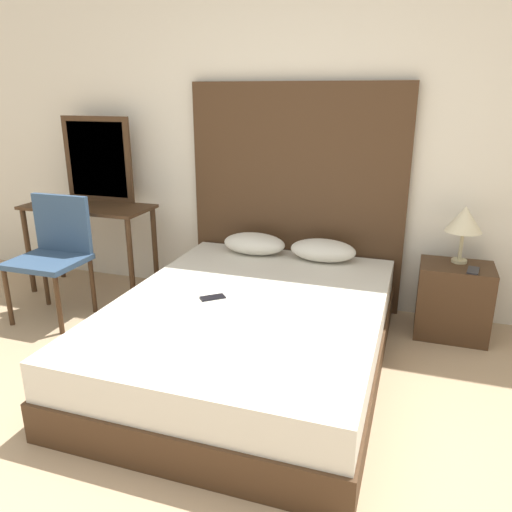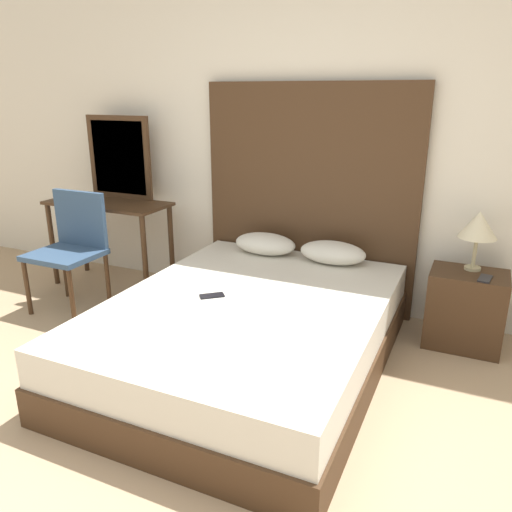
% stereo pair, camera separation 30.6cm
% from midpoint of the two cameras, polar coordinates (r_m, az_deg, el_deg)
% --- Properties ---
extents(wall_back, '(10.00, 0.06, 2.70)m').
position_cam_midpoint_polar(wall_back, '(3.92, 8.91, 13.64)').
color(wall_back, silver).
rests_on(wall_back, ground_plane).
extents(bed, '(1.61, 2.13, 0.44)m').
position_cam_midpoint_polar(bed, '(3.15, 2.00, -8.80)').
color(bed, '#422B19').
rests_on(bed, ground_plane).
extents(headboard, '(1.69, 0.05, 1.73)m').
position_cam_midpoint_polar(headboard, '(3.92, 8.29, 6.47)').
color(headboard, '#422B19').
rests_on(headboard, ground_plane).
extents(pillow_left, '(0.49, 0.28, 0.16)m').
position_cam_midpoint_polar(pillow_left, '(3.89, 3.31, 1.38)').
color(pillow_left, silver).
rests_on(pillow_left, bed).
extents(pillow_right, '(0.49, 0.28, 0.16)m').
position_cam_midpoint_polar(pillow_right, '(3.74, 11.09, 0.35)').
color(pillow_right, silver).
rests_on(pillow_right, bed).
extents(phone_on_bed, '(0.16, 0.15, 0.01)m').
position_cam_midpoint_polar(phone_on_bed, '(3.10, -2.24, -4.61)').
color(phone_on_bed, black).
rests_on(phone_on_bed, bed).
extents(nightstand, '(0.49, 0.36, 0.52)m').
position_cam_midpoint_polar(nightstand, '(3.71, 25.00, -5.59)').
color(nightstand, '#422B19').
rests_on(nightstand, ground_plane).
extents(table_lamp, '(0.25, 0.25, 0.40)m').
position_cam_midpoint_polar(table_lamp, '(3.60, 26.36, 3.07)').
color(table_lamp, tan).
rests_on(table_lamp, nightstand).
extents(phone_on_nightstand, '(0.09, 0.16, 0.01)m').
position_cam_midpoint_polar(phone_on_nightstand, '(3.53, 27.01, -2.35)').
color(phone_on_nightstand, '#232328').
rests_on(phone_on_nightstand, nightstand).
extents(vanity_desk, '(1.08, 0.46, 0.76)m').
position_cam_midpoint_polar(vanity_desk, '(4.45, -14.61, 4.32)').
color(vanity_desk, '#422B19').
rests_on(vanity_desk, ground_plane).
extents(vanity_mirror, '(0.64, 0.03, 0.71)m').
position_cam_midpoint_polar(vanity_mirror, '(4.52, -13.47, 10.89)').
color(vanity_mirror, '#422B19').
rests_on(vanity_mirror, vanity_desk).
extents(chair, '(0.51, 0.45, 0.92)m').
position_cam_midpoint_polar(chair, '(4.09, -18.33, 1.45)').
color(chair, '#334C6B').
rests_on(chair, ground_plane).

